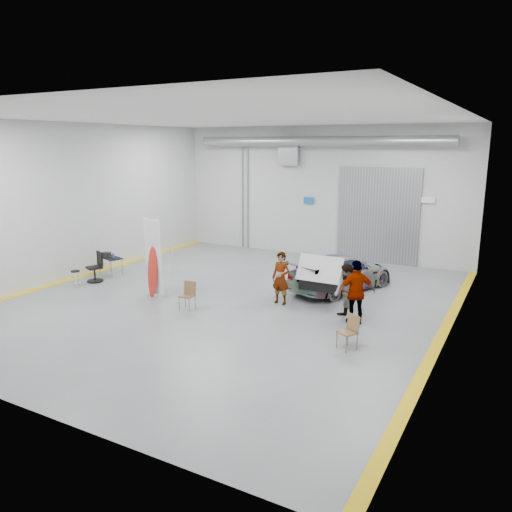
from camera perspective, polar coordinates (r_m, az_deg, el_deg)
The scene contains 13 objects.
ground at distance 17.01m, azimuth -3.09°, elevation -5.08°, with size 16.00×16.00×0.00m, color slate.
room_shell at distance 18.04m, azimuth 1.18°, elevation 9.17°, with size 14.02×16.18×6.01m.
sedan_car at distance 18.32m, azimuth 9.68°, elevation -1.86°, with size 1.81×4.43×1.29m, color white.
person_a at distance 16.43m, azimuth 2.86°, elevation -2.54°, with size 0.64×0.42×1.75m, color #946050.
person_b at distance 15.21m, azimuth 10.29°, elevation -4.09°, with size 0.83×0.64×1.70m, color teal.
person_c at distance 14.85m, azimuth 11.41°, elevation -4.10°, with size 1.12×0.46×1.93m, color brown.
surfboard_display at distance 17.43m, azimuth -11.61°, elevation -0.89°, with size 0.81×0.31×2.89m.
folding_chair_near at distance 16.12m, azimuth -7.85°, elevation -5.15°, with size 0.47×0.48×0.90m.
folding_chair_far at distance 13.24m, azimuth 10.38°, elevation -9.29°, with size 0.57×0.62×0.90m.
shop_stool at distance 19.52m, azimuth -19.89°, elevation -2.51°, with size 0.33×0.33×0.65m.
work_table at distance 21.06m, azimuth -16.43°, elevation -0.11°, with size 1.24×0.87×0.92m.
office_chair at distance 20.12m, azimuth -17.83°, elevation -1.40°, with size 0.65×0.68×1.14m.
trunk_lid at distance 16.36m, azimuth 7.48°, elevation -1.14°, with size 1.50×0.91×0.04m, color silver.
Camera 1 is at (8.60, -13.73, 5.20)m, focal length 35.00 mm.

